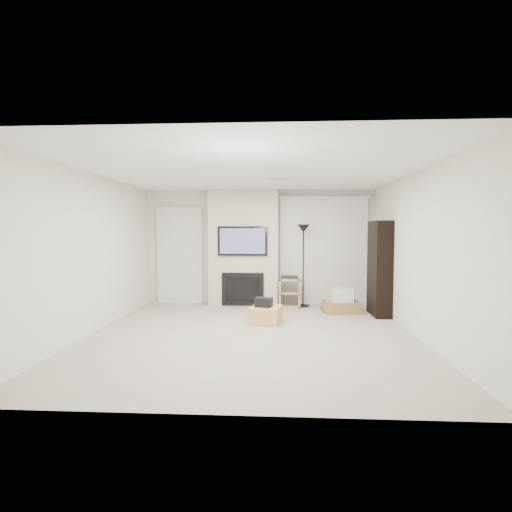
# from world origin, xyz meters

# --- Properties ---
(floor) EXTENTS (5.00, 5.50, 0.00)m
(floor) POSITION_xyz_m (0.00, 0.00, 0.00)
(floor) COLOR #ABA292
(floor) RESTS_ON ground
(ceiling) EXTENTS (5.00, 5.50, 0.00)m
(ceiling) POSITION_xyz_m (0.00, 0.00, 2.50)
(ceiling) COLOR white
(ceiling) RESTS_ON wall_back
(wall_back) EXTENTS (5.00, 0.00, 2.50)m
(wall_back) POSITION_xyz_m (0.00, 2.75, 1.25)
(wall_back) COLOR silver
(wall_back) RESTS_ON ground
(wall_front) EXTENTS (5.00, 0.00, 2.50)m
(wall_front) POSITION_xyz_m (0.00, -2.75, 1.25)
(wall_front) COLOR silver
(wall_front) RESTS_ON ground
(wall_left) EXTENTS (0.00, 5.50, 2.50)m
(wall_left) POSITION_xyz_m (-2.50, 0.00, 1.25)
(wall_left) COLOR silver
(wall_left) RESTS_ON ground
(wall_right) EXTENTS (0.00, 5.50, 2.50)m
(wall_right) POSITION_xyz_m (2.50, 0.00, 1.25)
(wall_right) COLOR silver
(wall_right) RESTS_ON ground
(hvac_vent) EXTENTS (0.35, 0.18, 0.01)m
(hvac_vent) POSITION_xyz_m (0.40, 0.80, 2.50)
(hvac_vent) COLOR silver
(hvac_vent) RESTS_ON ceiling
(ottoman) EXTENTS (0.59, 0.59, 0.30)m
(ottoman) POSITION_xyz_m (0.20, 0.75, 0.15)
(ottoman) COLOR tan
(ottoman) RESTS_ON floor
(black_bag) EXTENTS (0.32, 0.27, 0.16)m
(black_bag) POSITION_xyz_m (0.16, 0.72, 0.38)
(black_bag) COLOR black
(black_bag) RESTS_ON ottoman
(fireplace_wall) EXTENTS (1.50, 0.47, 2.50)m
(fireplace_wall) POSITION_xyz_m (-0.35, 2.54, 1.24)
(fireplace_wall) COLOR beige
(fireplace_wall) RESTS_ON floor
(entry_door) EXTENTS (1.02, 0.11, 2.14)m
(entry_door) POSITION_xyz_m (-1.80, 2.71, 1.05)
(entry_door) COLOR silver
(entry_door) RESTS_ON floor
(vertical_blinds) EXTENTS (1.98, 0.10, 2.37)m
(vertical_blinds) POSITION_xyz_m (1.40, 2.70, 1.27)
(vertical_blinds) COLOR silver
(vertical_blinds) RESTS_ON floor
(floor_lamp) EXTENTS (0.26, 0.26, 1.75)m
(floor_lamp) POSITION_xyz_m (0.94, 2.39, 1.38)
(floor_lamp) COLOR black
(floor_lamp) RESTS_ON floor
(av_stand) EXTENTS (0.45, 0.38, 0.66)m
(av_stand) POSITION_xyz_m (0.65, 2.36, 0.35)
(av_stand) COLOR tan
(av_stand) RESTS_ON floor
(box_stack) EXTENTS (0.79, 0.63, 0.49)m
(box_stack) POSITION_xyz_m (1.66, 1.82, 0.19)
(box_stack) COLOR #9A7844
(box_stack) RESTS_ON floor
(bookshelf) EXTENTS (0.30, 0.80, 1.80)m
(bookshelf) POSITION_xyz_m (2.34, 1.59, 0.90)
(bookshelf) COLOR black
(bookshelf) RESTS_ON floor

